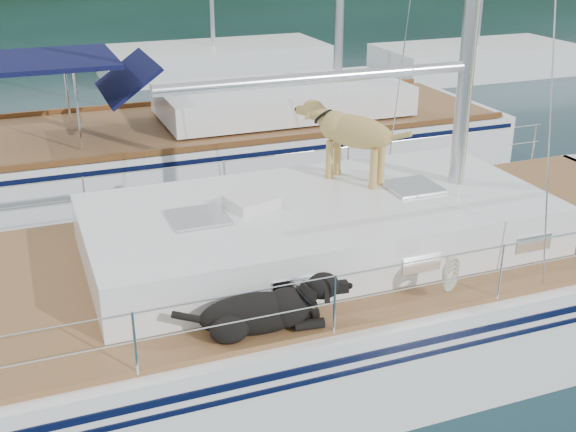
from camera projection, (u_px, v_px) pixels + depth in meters
name	position (u px, v px, depth m)	size (l,w,h in m)	color
ground	(255.00, 352.00, 8.55)	(120.00, 120.00, 0.00)	black
main_sailboat	(262.00, 301.00, 8.32)	(12.00, 3.80, 14.01)	white
neighbor_sailboat	(231.00, 145.00, 14.22)	(11.00, 3.50, 13.30)	white
bg_boat_center	(214.00, 61.00, 23.49)	(7.20, 3.00, 11.65)	white
bg_boat_east	(475.00, 60.00, 23.56)	(6.40, 3.00, 11.65)	white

